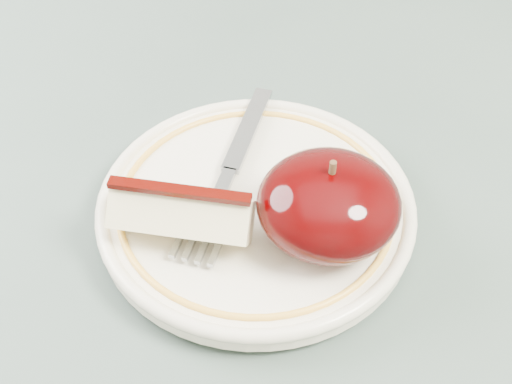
{
  "coord_description": "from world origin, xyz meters",
  "views": [
    {
      "loc": [
        0.02,
        -0.29,
        1.1
      ],
      "look_at": [
        0.01,
        0.01,
        0.78
      ],
      "focal_mm": 50.0,
      "sensor_mm": 36.0,
      "label": 1
    }
  ],
  "objects_px": {
    "plate": "(256,207)",
    "fork": "(229,172)",
    "table": "(243,311)",
    "apple_half": "(329,204)"
  },
  "relations": [
    {
      "from": "plate",
      "to": "fork",
      "type": "bearing_deg",
      "value": 130.36
    },
    {
      "from": "table",
      "to": "apple_half",
      "type": "xyz_separation_m",
      "value": [
        0.05,
        -0.01,
        0.13
      ]
    },
    {
      "from": "apple_half",
      "to": "fork",
      "type": "relative_size",
      "value": 0.52
    },
    {
      "from": "plate",
      "to": "apple_half",
      "type": "xyz_separation_m",
      "value": [
        0.04,
        -0.02,
        0.03
      ]
    },
    {
      "from": "plate",
      "to": "fork",
      "type": "relative_size",
      "value": 1.25
    },
    {
      "from": "table",
      "to": "plate",
      "type": "bearing_deg",
      "value": 49.78
    },
    {
      "from": "apple_half",
      "to": "fork",
      "type": "distance_m",
      "value": 0.08
    },
    {
      "from": "table",
      "to": "fork",
      "type": "relative_size",
      "value": 5.61
    },
    {
      "from": "table",
      "to": "plate",
      "type": "height_order",
      "value": "plate"
    },
    {
      "from": "plate",
      "to": "fork",
      "type": "xyz_separation_m",
      "value": [
        -0.02,
        0.02,
        0.01
      ]
    }
  ]
}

